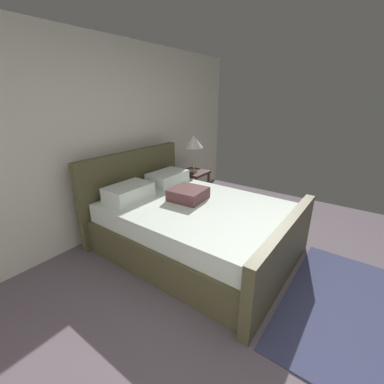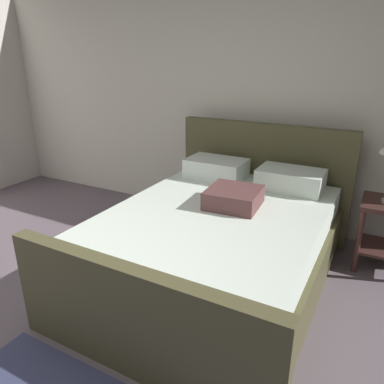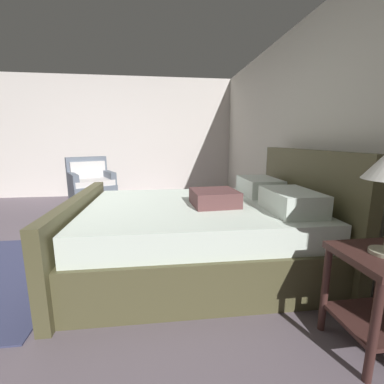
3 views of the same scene
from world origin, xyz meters
TOP-DOWN VIEW (x-y plane):
  - ground_plane at (0.00, 0.00)m, footprint 6.13×5.36m
  - wall_back at (0.00, 2.74)m, footprint 6.25×0.12m
  - bed at (0.46, 1.46)m, footprint 1.75×2.28m
  - nightstand_right at (1.64, 2.27)m, footprint 0.44×0.44m
  - table_lamp_right at (1.64, 2.27)m, footprint 0.32×0.32m
  - area_rug at (0.46, -0.41)m, footprint 1.78×1.29m

SIDE VIEW (x-z plane):
  - ground_plane at x=0.00m, z-range -0.02..0.00m
  - area_rug at x=0.46m, z-range 0.00..0.01m
  - bed at x=0.46m, z-range -0.22..0.90m
  - nightstand_right at x=1.64m, z-range 0.10..0.70m
  - table_lamp_right at x=1.64m, z-range 0.79..1.41m
  - wall_back at x=0.00m, z-range 0.00..2.52m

